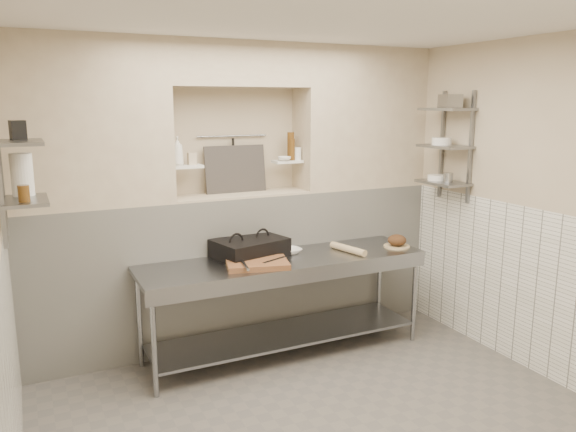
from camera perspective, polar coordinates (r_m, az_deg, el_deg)
floor at (r=4.34m, az=4.18°, el=-20.85°), size 4.00×3.90×0.10m
ceiling at (r=3.71m, az=4.87°, el=20.50°), size 4.00×3.90×0.10m
wall_right at (r=5.09m, az=24.93°, el=0.61°), size 0.10×3.90×2.80m
wall_back at (r=5.55m, az=-5.85°, el=2.46°), size 4.00×0.10×2.80m
backwall_lower at (r=5.48m, az=-4.82°, el=-5.16°), size 4.00×0.40×1.40m
alcove_sill at (r=5.32m, az=-4.94°, el=2.19°), size 1.30×0.40×0.02m
backwall_pillar_left at (r=4.95m, az=-19.78°, el=8.90°), size 1.35×0.40×1.40m
backwall_pillar_right at (r=5.85m, az=7.35°, el=9.78°), size 1.35×0.40×1.40m
backwall_header at (r=5.26m, az=-5.18°, el=15.09°), size 1.30×0.40×0.40m
wainscot_left at (r=3.54m, az=-26.20°, el=-16.06°), size 0.02×3.90×1.40m
wainscot_right at (r=5.21m, az=23.85°, el=-7.02°), size 0.02×3.90×1.40m
alcove_shelf_left at (r=5.13m, az=-10.25°, el=4.97°), size 0.28×0.16×0.02m
alcove_shelf_right at (r=5.48m, az=-0.07°, el=5.56°), size 0.28×0.16×0.02m
utensil_rail at (r=5.42m, az=-5.68°, el=8.09°), size 0.70×0.02×0.02m
hanging_steel at (r=5.41m, az=-5.58°, el=6.29°), size 0.02×0.02×0.30m
splash_panel at (r=5.38m, az=-5.36°, el=4.76°), size 0.60×0.08×0.45m
shelf_rail_left_a at (r=4.45m, az=-27.19°, el=4.20°), size 0.03×0.03×0.95m
wall_shelf_left_lower at (r=4.27m, az=-25.20°, el=1.41°), size 0.30×0.50×0.02m
wall_shelf_left_upper at (r=4.23m, az=-25.66°, el=6.75°), size 0.30×0.50×0.03m
shelf_rail_right_a at (r=5.85m, az=15.37°, el=7.01°), size 0.03×0.03×1.05m
shelf_rail_right_b at (r=5.56m, az=18.07°, el=6.64°), size 0.03×0.03×1.05m
wall_shelf_right_lower at (r=5.65m, az=15.47°, el=3.28°), size 0.30×0.50×0.02m
wall_shelf_right_mid at (r=5.61m, az=15.66°, el=6.82°), size 0.30×0.50×0.02m
wall_shelf_right_upper at (r=5.60m, az=15.85°, el=10.39°), size 0.30×0.50×0.03m
prep_table at (r=5.07m, az=-0.34°, el=-7.17°), size 2.60×0.70×0.90m
panini_press at (r=5.05m, az=-3.91°, el=-3.25°), size 0.70×0.58×0.17m
cutting_board at (r=4.78m, az=-3.14°, el=-4.84°), size 0.59×0.48×0.05m
knife_blade at (r=4.79m, az=-1.39°, el=-4.48°), size 0.26×0.13×0.01m
tongs at (r=4.62m, az=-4.39°, el=-5.00°), size 0.08×0.27×0.03m
mixing_bowl at (r=5.17m, az=0.27°, el=-3.55°), size 0.22×0.22×0.05m
rolling_pin at (r=5.23m, az=6.12°, el=-3.34°), size 0.16×0.43×0.06m
bread_board at (r=5.50m, az=10.99°, el=-3.03°), size 0.25×0.25×0.01m
bread_loaf at (r=5.48m, az=11.01°, el=-2.42°), size 0.18×0.18×0.11m
bottle_soap at (r=5.06m, az=-11.16°, el=6.48°), size 0.13×0.13×0.26m
jar_alcove at (r=5.16m, az=-9.74°, el=5.76°), size 0.07×0.07×0.11m
bowl_alcove at (r=5.42m, az=-0.37°, el=5.84°), size 0.16×0.16×0.04m
condiment_a at (r=5.47m, az=0.40°, el=6.78°), size 0.06×0.06×0.21m
condiment_b at (r=5.51m, az=0.27°, el=7.12°), size 0.07×0.07×0.27m
condiment_c at (r=5.50m, az=1.00°, el=6.35°), size 0.07×0.07×0.12m
jug_left at (r=4.41m, az=-25.40°, el=3.82°), size 0.15×0.15×0.30m
jar_left at (r=4.14m, az=-25.26°, el=2.08°), size 0.07×0.07×0.11m
box_left_upper at (r=4.30m, az=-25.76°, el=7.86°), size 0.11×0.11×0.13m
bowl_right at (r=5.72m, az=14.86°, el=3.80°), size 0.18×0.18×0.05m
canister_right at (r=5.59m, az=15.95°, el=3.78°), size 0.09×0.09×0.09m
bowl_right_mid at (r=5.65m, az=15.34°, el=7.34°), size 0.19×0.19×0.07m
basket_right at (r=5.57m, az=16.15°, el=11.14°), size 0.21×0.23×0.13m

